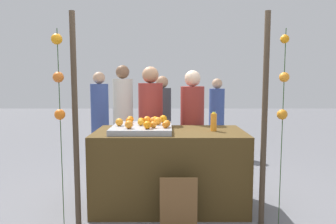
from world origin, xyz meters
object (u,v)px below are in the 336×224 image
orange_1 (162,119)px  chalkboard_sign (177,205)px  vendor_left (149,131)px  vendor_right (191,133)px  stall_counter (168,169)px  orange_0 (146,125)px  juice_bottle (212,122)px

orange_1 → chalkboard_sign: bearing=-80.1°
vendor_left → vendor_right: (0.56, -0.01, -0.02)m
stall_counter → chalkboard_sign: 0.66m
chalkboard_sign → vendor_left: bearing=104.5°
orange_1 → vendor_left: bearing=114.3°
chalkboard_sign → vendor_left: 1.43m
vendor_right → orange_0: bearing=-121.2°
orange_0 → juice_bottle: bearing=17.2°
juice_bottle → stall_counter: bearing=179.1°
orange_1 → orange_0: bearing=-107.6°
orange_0 → juice_bottle: (0.74, 0.23, -0.00)m
chalkboard_sign → orange_1: bearing=99.9°
orange_0 → juice_bottle: juice_bottle is taller
juice_bottle → vendor_right: bearing=105.7°
orange_0 → chalkboard_sign: 0.88m
orange_1 → juice_bottle: (0.58, -0.29, -0.00)m
orange_0 → orange_1: bearing=72.4°
orange_0 → vendor_left: 0.94m
juice_bottle → vendor_left: vendor_left is taller
orange_1 → vendor_left: 0.49m
orange_1 → chalkboard_sign: size_ratio=0.16×
vendor_right → chalkboard_sign: bearing=-99.9°
orange_0 → vendor_left: bearing=91.0°
orange_0 → orange_1: orange_1 is taller
vendor_right → juice_bottle: bearing=-74.3°
juice_bottle → chalkboard_sign: size_ratio=0.39×
orange_1 → vendor_right: (0.38, 0.39, -0.25)m
vendor_left → stall_counter: bearing=-69.4°
vendor_left → orange_0: bearing=-89.0°
juice_bottle → chalkboard_sign: 1.04m
juice_bottle → chalkboard_sign: bearing=-124.0°
vendor_left → chalkboard_sign: bearing=-75.5°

